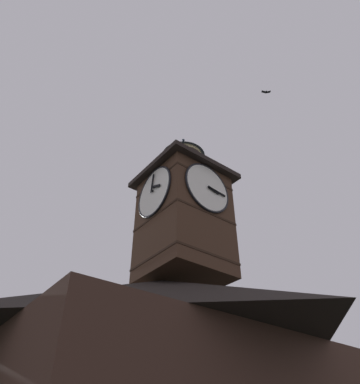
# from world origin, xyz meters

# --- Properties ---
(clock_tower) EXTENTS (4.04, 4.04, 8.20)m
(clock_tower) POSITION_xyz_m (-1.26, 0.16, 11.67)
(clock_tower) COLOR #422B1E
(clock_tower) RESTS_ON building_main
(moon) EXTENTS (2.29, 2.29, 2.29)m
(moon) POSITION_xyz_m (-11.97, -42.51, 10.72)
(moon) COLOR silver
(flying_bird_high) EXTENTS (0.58, 0.47, 0.14)m
(flying_bird_high) POSITION_xyz_m (-6.44, 2.54, 22.01)
(flying_bird_high) COLOR black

